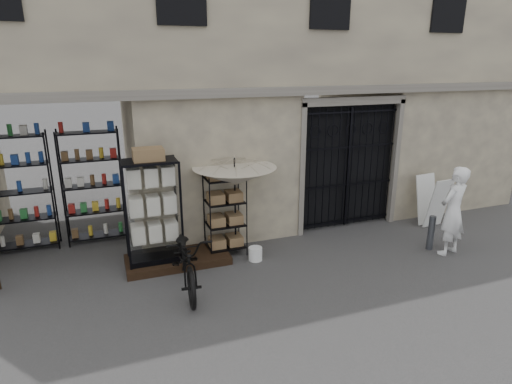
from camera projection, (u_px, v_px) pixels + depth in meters
name	position (u px, v px, depth m)	size (l,w,h in m)	color
ground	(323.00, 278.00, 7.90)	(80.00, 80.00, 0.00)	black
main_building	(250.00, 32.00, 10.15)	(14.00, 4.00, 9.00)	tan
shop_recess	(57.00, 184.00, 8.48)	(3.00, 1.70, 3.00)	black
shop_shelving	(58.00, 190.00, 8.99)	(2.70, 0.50, 2.50)	black
iron_gate	(345.00, 165.00, 10.07)	(2.50, 0.21, 3.00)	black
step_platform	(178.00, 259.00, 8.47)	(2.00, 0.90, 0.15)	black
display_cabinet	(153.00, 216.00, 8.07)	(1.14, 0.93, 2.13)	black
wire_rack	(225.00, 215.00, 8.70)	(0.88, 0.74, 1.71)	black
market_umbrella	(235.00, 171.00, 8.55)	(1.69, 1.72, 2.40)	black
white_bucket	(255.00, 254.00, 8.59)	(0.28, 0.28, 0.27)	white
bicycle	(188.00, 287.00, 7.61)	(0.73, 1.10, 2.09)	black
steel_bollard	(431.00, 233.00, 9.02)	(0.14, 0.14, 0.74)	#53575F
shopkeeper	(447.00, 253.00, 8.94)	(0.68, 1.86, 0.44)	white
easel_sign	(432.00, 201.00, 10.24)	(0.63, 0.71, 1.20)	silver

